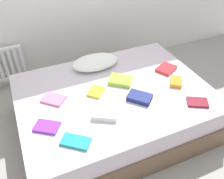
{
  "coord_description": "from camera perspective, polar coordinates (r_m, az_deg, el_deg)",
  "views": [
    {
      "loc": [
        -0.8,
        -1.78,
        2.08
      ],
      "look_at": [
        0.0,
        0.05,
        0.48
      ],
      "focal_mm": 38.7,
      "sensor_mm": 36.0,
      "label": 1
    }
  ],
  "objects": [
    {
      "name": "textbook_pink",
      "position": [
        2.46,
        -13.66,
        -2.22
      ],
      "size": [
        0.27,
        0.27,
        0.02
      ],
      "primitive_type": "cube",
      "rotation": [
        0.0,
        0.0,
        -0.75
      ],
      "color": "pink",
      "rests_on": "bed"
    },
    {
      "name": "textbook_lime",
      "position": [
        2.62,
        2.05,
        2.16
      ],
      "size": [
        0.31,
        0.3,
        0.05
      ],
      "primitive_type": "cube",
      "rotation": [
        0.0,
        0.0,
        -0.67
      ],
      "color": "#8CC638",
      "rests_on": "bed"
    },
    {
      "name": "pillow",
      "position": [
        2.85,
        -3.99,
        6.47
      ],
      "size": [
        0.55,
        0.33,
        0.13
      ],
      "primitive_type": "ellipsoid",
      "color": "white",
      "rests_on": "bed"
    },
    {
      "name": "textbook_purple",
      "position": [
        2.2,
        -15.15,
        -8.49
      ],
      "size": [
        0.25,
        0.24,
        0.03
      ],
      "primitive_type": "cube",
      "rotation": [
        0.0,
        0.0,
        -0.61
      ],
      "color": "purple",
      "rests_on": "bed"
    },
    {
      "name": "bed",
      "position": [
        2.68,
        0.43,
        -4.51
      ],
      "size": [
        2.0,
        1.5,
        0.5
      ],
      "color": "brown",
      "rests_on": "ground"
    },
    {
      "name": "textbook_red",
      "position": [
        2.88,
        12.68,
        4.81
      ],
      "size": [
        0.28,
        0.26,
        0.04
      ],
      "primitive_type": "cube",
      "rotation": [
        0.0,
        0.0,
        0.5
      ],
      "color": "red",
      "rests_on": "bed"
    },
    {
      "name": "textbook_maroon",
      "position": [
        2.5,
        19.54,
        -2.87
      ],
      "size": [
        0.24,
        0.21,
        0.02
      ],
      "primitive_type": "cube",
      "rotation": [
        0.0,
        0.0,
        -0.51
      ],
      "color": "maroon",
      "rests_on": "bed"
    },
    {
      "name": "radiator",
      "position": [
        3.44,
        -25.02,
        5.04
      ],
      "size": [
        0.62,
        0.04,
        0.47
      ],
      "color": "white",
      "rests_on": "ground"
    },
    {
      "name": "textbook_teal",
      "position": [
        2.04,
        -8.58,
        -12.07
      ],
      "size": [
        0.27,
        0.25,
        0.02
      ],
      "primitive_type": "cube",
      "rotation": [
        0.0,
        0.0,
        -0.68
      ],
      "color": "teal",
      "rests_on": "bed"
    },
    {
      "name": "textbook_orange",
      "position": [
        2.68,
        14.91,
        1.77
      ],
      "size": [
        0.2,
        0.21,
        0.05
      ],
      "primitive_type": "cube",
      "rotation": [
        0.0,
        0.0,
        0.93
      ],
      "color": "orange",
      "rests_on": "bed"
    },
    {
      "name": "ground_plane",
      "position": [
        2.85,
        0.41,
        -8.13
      ],
      "size": [
        8.0,
        8.0,
        0.0
      ],
      "primitive_type": "plane",
      "color": "#9E998E"
    },
    {
      "name": "textbook_yellow",
      "position": [
        2.48,
        -3.81,
        -0.49
      ],
      "size": [
        0.22,
        0.22,
        0.03
      ],
      "primitive_type": "cube",
      "rotation": [
        0.0,
        0.0,
        0.81
      ],
      "color": "yellow",
      "rests_on": "bed"
    },
    {
      "name": "textbook_white",
      "position": [
        2.23,
        -1.67,
        -5.57
      ],
      "size": [
        0.29,
        0.27,
        0.05
      ],
      "primitive_type": "cube",
      "rotation": [
        0.0,
        0.0,
        -0.52
      ],
      "color": "white",
      "rests_on": "bed"
    },
    {
      "name": "textbook_navy",
      "position": [
        2.4,
        6.54,
        -1.87
      ],
      "size": [
        0.27,
        0.28,
        0.05
      ],
      "primitive_type": "cube",
      "rotation": [
        0.0,
        0.0,
        -0.83
      ],
      "color": "navy",
      "rests_on": "bed"
    }
  ]
}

